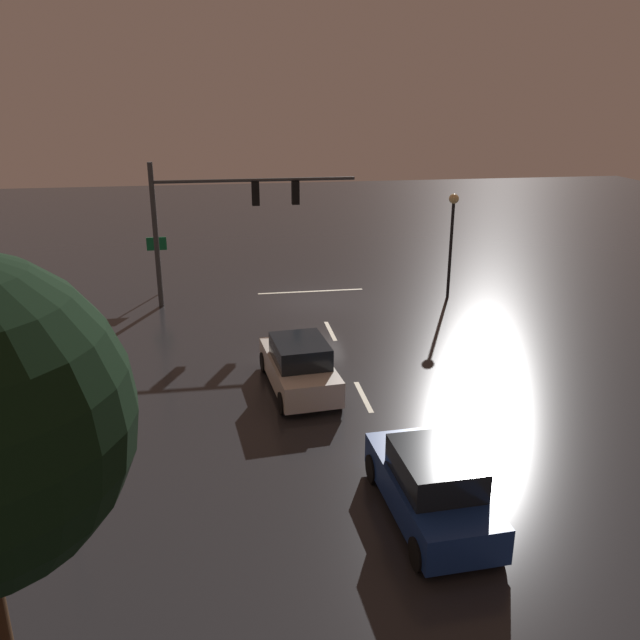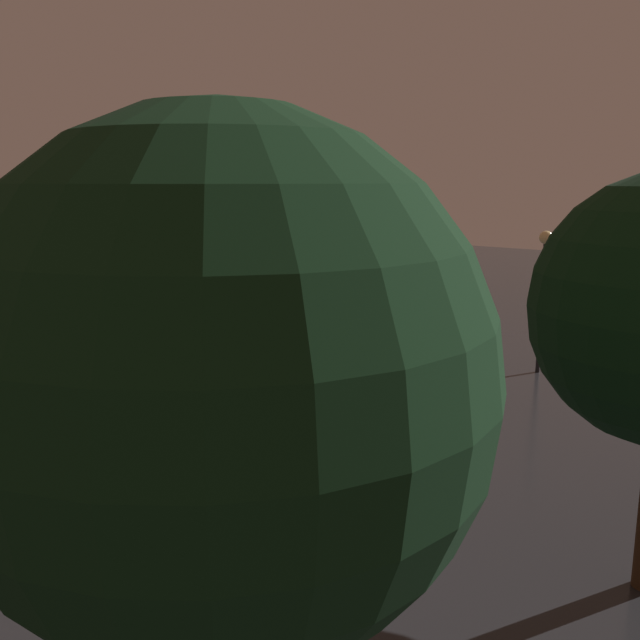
{
  "view_description": "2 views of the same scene",
  "coord_description": "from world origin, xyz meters",
  "px_view_note": "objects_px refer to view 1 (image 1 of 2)",
  "views": [
    {
      "loc": [
        4.27,
        28.17,
        9.08
      ],
      "look_at": [
        0.77,
        6.18,
        1.26
      ],
      "focal_mm": 36.98,
      "sensor_mm": 36.0,
      "label": 1
    },
    {
      "loc": [
        -14.8,
        22.35,
        6.35
      ],
      "look_at": [
        0.39,
        4.05,
        1.52
      ],
      "focal_mm": 38.71,
      "sensor_mm": 36.0,
      "label": 2
    }
  ],
  "objects_px": {
    "car_distant": "(431,486)",
    "route_sign": "(157,253)",
    "street_lamp_left_kerb": "(452,225)",
    "street_lamp_right_kerb": "(49,354)",
    "car_approaching": "(299,366)",
    "traffic_signal_assembly": "(223,208)"
  },
  "relations": [
    {
      "from": "car_distant",
      "to": "route_sign",
      "type": "relative_size",
      "value": 1.63
    },
    {
      "from": "car_distant",
      "to": "street_lamp_left_kerb",
      "type": "distance_m",
      "value": 17.09
    },
    {
      "from": "route_sign",
      "to": "street_lamp_right_kerb",
      "type": "bearing_deg",
      "value": 85.28
    },
    {
      "from": "car_approaching",
      "to": "street_lamp_left_kerb",
      "type": "distance_m",
      "value": 12.11
    },
    {
      "from": "traffic_signal_assembly",
      "to": "street_lamp_right_kerb",
      "type": "xyz_separation_m",
      "value": [
        4.34,
        13.36,
        -1.06
      ]
    },
    {
      "from": "street_lamp_right_kerb",
      "to": "route_sign",
      "type": "xyz_separation_m",
      "value": [
        -1.27,
        -15.36,
        -1.26
      ]
    },
    {
      "from": "street_lamp_right_kerb",
      "to": "car_approaching",
      "type": "bearing_deg",
      "value": -148.26
    },
    {
      "from": "street_lamp_left_kerb",
      "to": "traffic_signal_assembly",
      "type": "bearing_deg",
      "value": -3.97
    },
    {
      "from": "traffic_signal_assembly",
      "to": "street_lamp_left_kerb",
      "type": "distance_m",
      "value": 10.14
    },
    {
      "from": "traffic_signal_assembly",
      "to": "car_distant",
      "type": "bearing_deg",
      "value": 103.91
    },
    {
      "from": "street_lamp_right_kerb",
      "to": "route_sign",
      "type": "relative_size",
      "value": 1.67
    },
    {
      "from": "traffic_signal_assembly",
      "to": "route_sign",
      "type": "bearing_deg",
      "value": -33.16
    },
    {
      "from": "traffic_signal_assembly",
      "to": "car_distant",
      "type": "distance_m",
      "value": 17.35
    },
    {
      "from": "car_approaching",
      "to": "route_sign",
      "type": "distance_m",
      "value": 12.56
    },
    {
      "from": "street_lamp_left_kerb",
      "to": "car_approaching",
      "type": "bearing_deg",
      "value": 47.35
    },
    {
      "from": "street_lamp_right_kerb",
      "to": "route_sign",
      "type": "height_order",
      "value": "street_lamp_right_kerb"
    },
    {
      "from": "car_distant",
      "to": "street_lamp_right_kerb",
      "type": "relative_size",
      "value": 0.98
    },
    {
      "from": "car_approaching",
      "to": "street_lamp_right_kerb",
      "type": "distance_m",
      "value": 7.89
    },
    {
      "from": "traffic_signal_assembly",
      "to": "street_lamp_right_kerb",
      "type": "height_order",
      "value": "traffic_signal_assembly"
    },
    {
      "from": "traffic_signal_assembly",
      "to": "street_lamp_right_kerb",
      "type": "distance_m",
      "value": 14.08
    },
    {
      "from": "traffic_signal_assembly",
      "to": "street_lamp_left_kerb",
      "type": "xyz_separation_m",
      "value": [
        -10.07,
        0.7,
        -0.93
      ]
    },
    {
      "from": "traffic_signal_assembly",
      "to": "street_lamp_left_kerb",
      "type": "bearing_deg",
      "value": 176.03
    }
  ]
}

